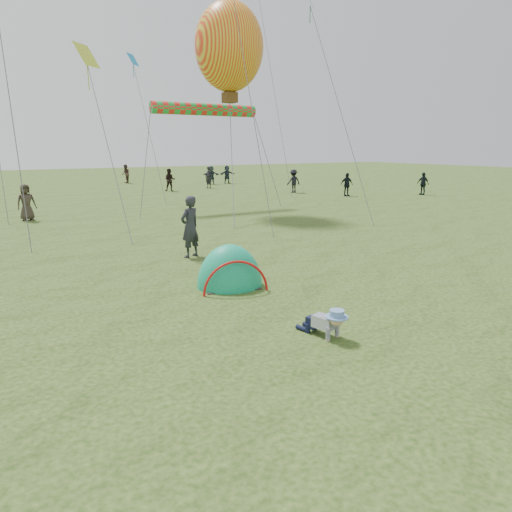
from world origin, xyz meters
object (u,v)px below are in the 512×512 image
popup_tent (230,286)px  balloon_kite (229,52)px  crawling_toddler (327,322)px  standing_adult (190,227)px

popup_tent → balloon_kite: 15.76m
crawling_toddler → balloon_kite: bearing=53.9°
crawling_toddler → popup_tent: 3.67m
crawling_toddler → balloon_kite: 18.55m
standing_adult → balloon_kite: 12.65m
crawling_toddler → standing_adult: size_ratio=0.39×
standing_adult → crawling_toddler: bearing=65.0°
popup_tent → standing_adult: size_ratio=1.10×
balloon_kite → popup_tent: bearing=-118.1°
balloon_kite → crawling_toddler: bearing=-112.0°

